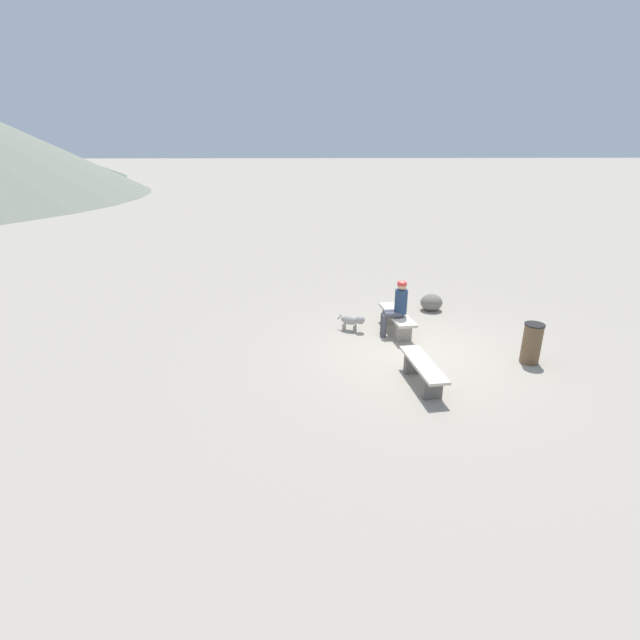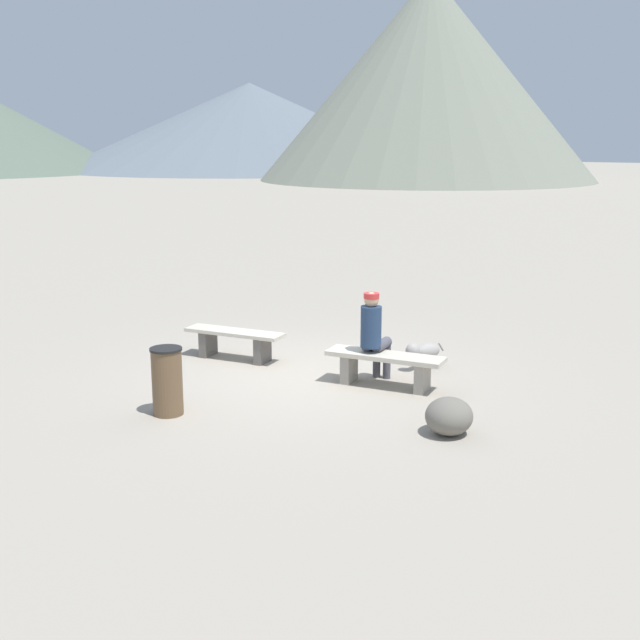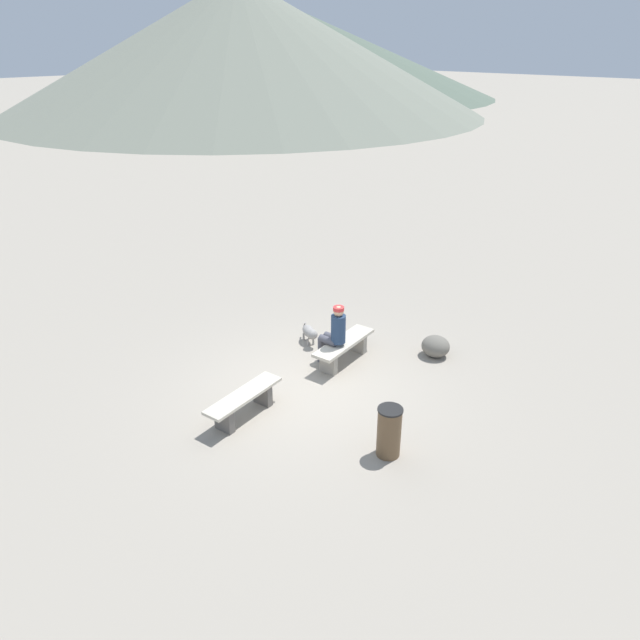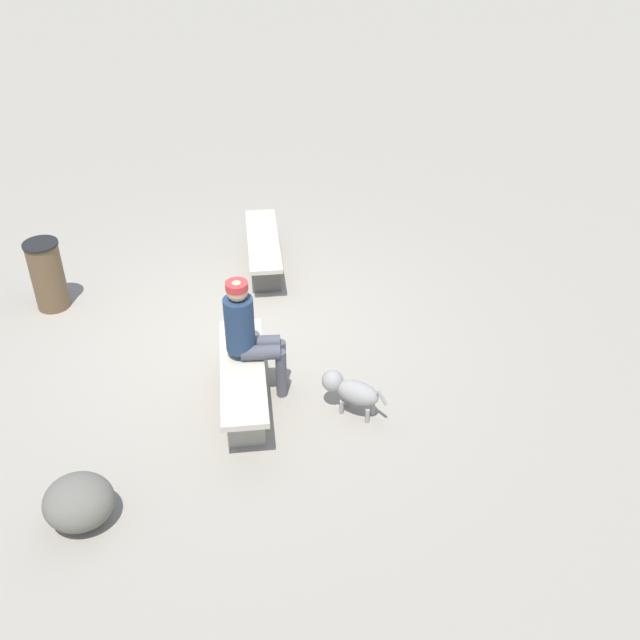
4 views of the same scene
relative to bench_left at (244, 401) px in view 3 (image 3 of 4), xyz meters
name	(u,v)px [view 3 (image 3 of 4)]	position (x,y,z in m)	size (l,w,h in m)	color
ground	(310,390)	(1.43, -0.20, -0.34)	(210.00, 210.00, 0.06)	#9E9384
bench_left	(244,401)	(0.00, 0.00, 0.00)	(1.64, 0.60, 0.46)	#605B56
bench_right	(344,347)	(2.64, 0.01, 0.02)	(1.69, 0.65, 0.47)	gray
seated_person	(335,331)	(2.42, 0.07, 0.44)	(0.34, 0.59, 1.32)	navy
dog	(310,332)	(2.72, 1.06, -0.04)	(0.43, 0.64, 0.42)	gray
trash_bin	(389,432)	(0.89, -2.45, 0.12)	(0.40, 0.40, 0.86)	brown
boulder	(436,346)	(4.13, -1.21, -0.09)	(0.59, 0.56, 0.44)	#6B665B
distant_peak_0	(241,47)	(29.86, 35.46, 5.03)	(41.30, 41.30, 10.68)	gray
distant_peak_3	(299,54)	(45.60, 44.39, 4.09)	(43.90, 43.90, 8.81)	#566656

